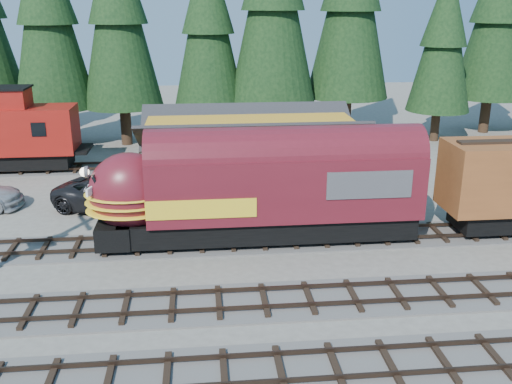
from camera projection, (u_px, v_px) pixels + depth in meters
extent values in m
plane|color=#6B665B|center=(273.00, 279.00, 24.45)|extent=(120.00, 120.00, 0.00)
cube|color=#4C4947|center=(456.00, 233.00, 29.16)|extent=(68.00, 3.20, 0.08)
cube|color=#38281E|center=(463.00, 235.00, 28.41)|extent=(68.00, 0.08, 0.16)
cube|color=#38281E|center=(451.00, 224.00, 29.77)|extent=(68.00, 0.08, 0.16)
cube|color=#38281E|center=(511.00, 277.00, 24.11)|extent=(68.00, 0.08, 0.16)
cube|color=#4C4947|center=(101.00, 168.00, 40.47)|extent=(32.00, 3.20, 0.08)
cube|color=#38281E|center=(99.00, 168.00, 39.72)|extent=(32.00, 0.08, 0.16)
cube|color=#38281E|center=(102.00, 163.00, 41.08)|extent=(32.00, 0.08, 0.16)
cube|color=orange|center=(250.00, 172.00, 33.82)|extent=(12.00, 6.00, 3.40)
cube|color=gold|center=(250.00, 132.00, 33.04)|extent=(11.88, 3.30, 1.44)
cube|color=white|center=(146.00, 171.00, 32.14)|extent=(0.06, 2.40, 0.60)
cone|color=black|center=(47.00, 13.00, 43.72)|extent=(6.35, 6.35, 14.47)
cone|color=black|center=(118.00, 13.00, 44.14)|extent=(6.37, 6.37, 14.51)
cone|color=black|center=(208.00, 24.00, 45.41)|extent=(5.85, 5.85, 13.33)
cone|color=black|center=(351.00, 0.00, 46.72)|extent=(6.96, 6.96, 15.85)
cone|color=black|center=(444.00, 38.00, 46.03)|extent=(5.18, 5.18, 11.80)
cone|color=black|center=(498.00, 13.00, 48.52)|extent=(6.32, 6.32, 14.39)
cube|color=black|center=(268.00, 225.00, 27.97)|extent=(14.33, 2.56, 1.11)
cube|color=maroon|center=(285.00, 185.00, 27.39)|extent=(13.07, 3.02, 3.02)
ellipsoid|color=maroon|center=(130.00, 191.00, 26.73)|extent=(3.82, 2.96, 3.72)
cube|color=#38383A|center=(361.00, 175.00, 27.63)|extent=(4.02, 3.08, 1.31)
sphere|color=white|center=(84.00, 172.00, 26.22)|extent=(0.44, 0.44, 0.44)
cube|color=black|center=(2.00, 160.00, 39.58)|extent=(9.39, 2.42, 1.04)
cube|color=maroon|center=(9.00, 98.00, 38.32)|extent=(2.50, 2.30, 1.25)
imported|color=black|center=(115.00, 195.00, 32.08)|extent=(7.65, 5.74, 1.93)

